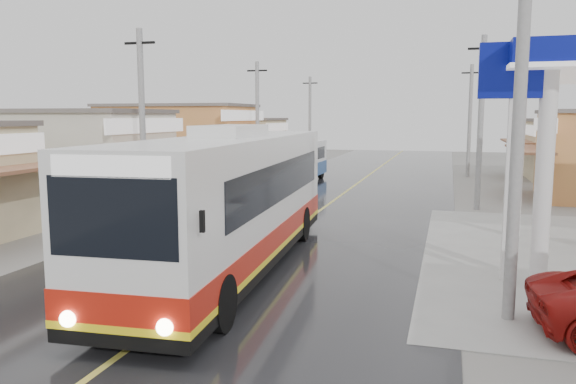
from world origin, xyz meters
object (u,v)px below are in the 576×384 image
Objects in this scene: coach_bus at (233,201)px; tricycle_near at (163,190)px; second_bus at (297,161)px; cyclist at (175,215)px; tricycle_far at (167,188)px; tyre_stack at (101,227)px.

coach_bus is 11.13m from tricycle_near.
coach_bus is 21.03m from second_bus.
coach_bus is 5.87m from cyclist.
second_bus reaches higher than cyclist.
tricycle_far is (-3.65, -10.86, -0.53)m from second_bus.
tyre_stack is at bearing -96.74° from tricycle_near.
tricycle_far is at bearing -107.48° from second_bus.
tyre_stack is (-6.67, 3.33, -1.77)m from coach_bus.
cyclist is at bearing -66.44° from tricycle_near.
coach_bus reaches higher than tricycle_far.
coach_bus is 6.44× the size of cyclist.
coach_bus is at bearing -43.61° from cyclist.
coach_bus reaches higher than tricycle_near.
second_bus is 12.48m from tricycle_near.
second_bus is (-3.73, 20.69, -0.54)m from coach_bus.
second_bus is 3.90× the size of cyclist.
cyclist is 2.56× the size of tyre_stack.
second_bus is 10.00× the size of tyre_stack.
tricycle_near is at bearing 92.90° from tyre_stack.
tyre_stack is (0.27, -5.31, -0.73)m from tricycle_near.
tyre_stack is (0.71, -6.50, -0.69)m from tricycle_far.
tricycle_near is at bearing -81.67° from tricycle_far.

